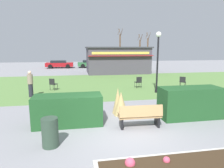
{
  "coord_description": "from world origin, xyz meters",
  "views": [
    {
      "loc": [
        -1.67,
        -6.6,
        3.1
      ],
      "look_at": [
        0.29,
        4.39,
        1.08
      ],
      "focal_mm": 31.96,
      "sensor_mm": 36.0,
      "label": 1
    }
  ],
  "objects_px": {
    "parked_car_east_slot": "(128,63)",
    "tree_left_bg": "(120,49)",
    "trash_bin": "(50,132)",
    "cafe_chair_west": "(53,83)",
    "parked_car_center_slot": "(91,63)",
    "tree_right_bg": "(148,51)",
    "lamppost_mid": "(158,55)",
    "park_bench": "(140,116)",
    "cafe_chair_center": "(138,81)",
    "food_kiosk": "(117,60)",
    "parked_car_west_slot": "(59,64)",
    "cafe_chair_east": "(183,81)",
    "person_strolling": "(30,84)",
    "tree_center_bg": "(140,51)"
  },
  "relations": [
    {
      "from": "trash_bin",
      "to": "cafe_chair_west",
      "type": "bearing_deg",
      "value": 95.65
    },
    {
      "from": "lamppost_mid",
      "to": "person_strolling",
      "type": "distance_m",
      "value": 8.62
    },
    {
      "from": "trash_bin",
      "to": "person_strolling",
      "type": "relative_size",
      "value": 0.56
    },
    {
      "from": "food_kiosk",
      "to": "parked_car_east_slot",
      "type": "height_order",
      "value": "food_kiosk"
    },
    {
      "from": "tree_left_bg",
      "to": "tree_center_bg",
      "type": "relative_size",
      "value": 1.16
    },
    {
      "from": "parked_car_west_slot",
      "to": "tree_center_bg",
      "type": "bearing_deg",
      "value": 19.93
    },
    {
      "from": "food_kiosk",
      "to": "cafe_chair_east",
      "type": "distance_m",
      "value": 11.18
    },
    {
      "from": "parked_car_west_slot",
      "to": "tree_left_bg",
      "type": "distance_m",
      "value": 12.04
    },
    {
      "from": "park_bench",
      "to": "parked_car_east_slot",
      "type": "height_order",
      "value": "parked_car_east_slot"
    },
    {
      "from": "food_kiosk",
      "to": "trash_bin",
      "type": "bearing_deg",
      "value": -107.66
    },
    {
      "from": "cafe_chair_east",
      "to": "tree_left_bg",
      "type": "xyz_separation_m",
      "value": [
        -0.08,
        22.85,
        2.43
      ]
    },
    {
      "from": "lamppost_mid",
      "to": "trash_bin",
      "type": "bearing_deg",
      "value": -133.15
    },
    {
      "from": "lamppost_mid",
      "to": "cafe_chair_east",
      "type": "height_order",
      "value": "lamppost_mid"
    },
    {
      "from": "cafe_chair_west",
      "to": "cafe_chair_center",
      "type": "relative_size",
      "value": 1.0
    },
    {
      "from": "tree_left_bg",
      "to": "lamppost_mid",
      "type": "bearing_deg",
      "value": -96.25
    },
    {
      "from": "parked_car_west_slot",
      "to": "tree_right_bg",
      "type": "distance_m",
      "value": 16.83
    },
    {
      "from": "trash_bin",
      "to": "tree_left_bg",
      "type": "xyz_separation_m",
      "value": [
        9.03,
        30.97,
        2.49
      ]
    },
    {
      "from": "cafe_chair_east",
      "to": "parked_car_center_slot",
      "type": "bearing_deg",
      "value": 108.17
    },
    {
      "from": "parked_car_west_slot",
      "to": "cafe_chair_east",
      "type": "bearing_deg",
      "value": -58.96
    },
    {
      "from": "tree_left_bg",
      "to": "tree_center_bg",
      "type": "xyz_separation_m",
      "value": [
        4.08,
        0.61,
        -0.46
      ]
    },
    {
      "from": "person_strolling",
      "to": "parked_car_center_slot",
      "type": "bearing_deg",
      "value": 18.83
    },
    {
      "from": "park_bench",
      "to": "tree_left_bg",
      "type": "xyz_separation_m",
      "value": [
        5.76,
        30.01,
        2.48
      ]
    },
    {
      "from": "parked_car_center_slot",
      "to": "tree_center_bg",
      "type": "xyz_separation_m",
      "value": [
        9.93,
        5.39,
        1.86
      ]
    },
    {
      "from": "cafe_chair_east",
      "to": "cafe_chair_west",
      "type": "bearing_deg",
      "value": 175.52
    },
    {
      "from": "person_strolling",
      "to": "tree_center_bg",
      "type": "xyz_separation_m",
      "value": [
        15.16,
        24.54,
        1.64
      ]
    },
    {
      "from": "parked_car_east_slot",
      "to": "cafe_chair_east",
      "type": "bearing_deg",
      "value": -91.04
    },
    {
      "from": "parked_car_east_slot",
      "to": "tree_left_bg",
      "type": "height_order",
      "value": "tree_left_bg"
    },
    {
      "from": "park_bench",
      "to": "cafe_chair_center",
      "type": "height_order",
      "value": "park_bench"
    },
    {
      "from": "parked_car_east_slot",
      "to": "tree_left_bg",
      "type": "bearing_deg",
      "value": 94.8
    },
    {
      "from": "cafe_chair_east",
      "to": "parked_car_west_slot",
      "type": "relative_size",
      "value": 0.21
    },
    {
      "from": "park_bench",
      "to": "cafe_chair_west",
      "type": "distance_m",
      "value": 8.96
    },
    {
      "from": "parked_car_east_slot",
      "to": "tree_right_bg",
      "type": "xyz_separation_m",
      "value": [
        4.92,
        4.44,
        1.99
      ]
    },
    {
      "from": "cafe_chair_center",
      "to": "food_kiosk",
      "type": "bearing_deg",
      "value": 88.07
    },
    {
      "from": "cafe_chair_west",
      "to": "tree_right_bg",
      "type": "relative_size",
      "value": 0.15
    },
    {
      "from": "cafe_chair_west",
      "to": "tree_left_bg",
      "type": "distance_m",
      "value": 24.32
    },
    {
      "from": "park_bench",
      "to": "cafe_chair_west",
      "type": "relative_size",
      "value": 1.93
    },
    {
      "from": "park_bench",
      "to": "tree_right_bg",
      "type": "xyz_separation_m",
      "value": [
        11.08,
        29.66,
        2.15
      ]
    },
    {
      "from": "cafe_chair_west",
      "to": "cafe_chair_east",
      "type": "height_order",
      "value": "same"
    },
    {
      "from": "person_strolling",
      "to": "tree_left_bg",
      "type": "distance_m",
      "value": 26.46
    },
    {
      "from": "tree_right_bg",
      "to": "person_strolling",
      "type": "bearing_deg",
      "value": -124.81
    },
    {
      "from": "parked_car_center_slot",
      "to": "parked_car_east_slot",
      "type": "height_order",
      "value": "same"
    },
    {
      "from": "cafe_chair_center",
      "to": "tree_right_bg",
      "type": "bearing_deg",
      "value": 68.38
    },
    {
      "from": "lamppost_mid",
      "to": "tree_left_bg",
      "type": "relative_size",
      "value": 0.63
    },
    {
      "from": "lamppost_mid",
      "to": "parked_car_west_slot",
      "type": "height_order",
      "value": "lamppost_mid"
    },
    {
      "from": "park_bench",
      "to": "cafe_chair_east",
      "type": "bearing_deg",
      "value": 50.81
    },
    {
      "from": "food_kiosk",
      "to": "cafe_chair_east",
      "type": "relative_size",
      "value": 8.76
    },
    {
      "from": "lamppost_mid",
      "to": "parked_car_center_slot",
      "type": "height_order",
      "value": "lamppost_mid"
    },
    {
      "from": "parked_car_center_slot",
      "to": "tree_right_bg",
      "type": "distance_m",
      "value": 12.19
    },
    {
      "from": "parked_car_east_slot",
      "to": "park_bench",
      "type": "bearing_deg",
      "value": -103.73
    },
    {
      "from": "lamppost_mid",
      "to": "tree_left_bg",
      "type": "height_order",
      "value": "tree_left_bg"
    }
  ]
}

